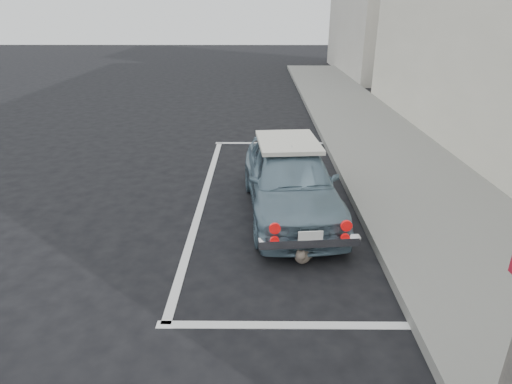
{
  "coord_description": "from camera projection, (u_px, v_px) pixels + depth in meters",
  "views": [
    {
      "loc": [
        0.13,
        -4.27,
        3.22
      ],
      "look_at": [
        0.09,
        1.5,
        0.75
      ],
      "focal_mm": 30.0,
      "sensor_mm": 36.0,
      "label": 1
    }
  ],
  "objects": [
    {
      "name": "pline_rear",
      "position": [
        292.0,
        325.0,
        4.73
      ],
      "size": [
        3.0,
        0.12,
        0.01
      ],
      "primitive_type": "cube",
      "color": "silver",
      "rests_on": "ground"
    },
    {
      "name": "cat",
      "position": [
        303.0,
        254.0,
        5.87
      ],
      "size": [
        0.33,
        0.5,
        0.28
      ],
      "rotation": [
        0.0,
        0.0,
        -0.31
      ],
      "color": "#6F6454",
      "rests_on": "ground"
    },
    {
      "name": "pline_front",
      "position": [
        273.0,
        143.0,
        11.16
      ],
      "size": [
        3.0,
        0.12,
        0.01
      ],
      "primitive_type": "cube",
      "color": "silver",
      "rests_on": "ground"
    },
    {
      "name": "sidewalk",
      "position": [
        446.0,
        219.0,
        6.98
      ],
      "size": [
        2.8,
        40.0,
        0.15
      ],
      "primitive_type": "cube",
      "color": "slate",
      "rests_on": "ground"
    },
    {
      "name": "retro_coupe",
      "position": [
        290.0,
        179.0,
        7.16
      ],
      "size": [
        1.73,
        3.67,
        1.21
      ],
      "rotation": [
        0.0,
        0.0,
        0.09
      ],
      "color": "slate",
      "rests_on": "ground"
    },
    {
      "name": "pline_side",
      "position": [
        203.0,
        197.0,
        7.96
      ],
      "size": [
        0.12,
        7.0,
        0.01
      ],
      "primitive_type": "cube",
      "color": "silver",
      "rests_on": "ground"
    },
    {
      "name": "ground",
      "position": [
        248.0,
        297.0,
        5.19
      ],
      "size": [
        80.0,
        80.0,
        0.0
      ],
      "primitive_type": "plane",
      "color": "black",
      "rests_on": "ground"
    }
  ]
}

